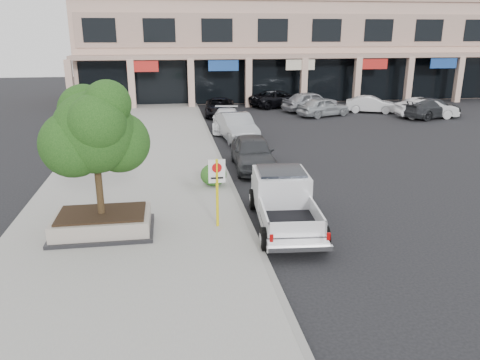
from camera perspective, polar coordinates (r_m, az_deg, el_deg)
The scene contains 19 objects.
ground at distance 15.79m, azimuth 7.03°, elevation -6.17°, with size 120.00×120.00×0.00m, color black.
sidewalk at distance 20.88m, azimuth -12.26°, elevation -0.25°, with size 8.00×52.00×0.15m, color gray.
curb at distance 20.99m, azimuth -1.45°, elevation 0.26°, with size 0.20×52.00×0.15m, color gray.
strip_mall at distance 49.34m, azimuth 5.59°, elevation 15.67°, with size 40.55×12.43×9.50m.
planter at distance 15.71m, azimuth -16.40°, elevation -5.04°, with size 3.20×2.20×0.68m.
planter_tree at distance 15.00m, azimuth -16.78°, elevation 5.64°, with size 2.90×2.55×4.00m.
no_parking_sign at distance 15.18m, azimuth -2.82°, elevation -0.44°, with size 0.55×0.09×2.30m.
hedge at distance 19.62m, azimuth -3.25°, elevation 0.64°, with size 1.10×0.99×0.94m, color #144616.
pickup_truck at distance 15.75m, azimuth 5.51°, elevation -2.77°, with size 2.04×5.51×1.74m, color silver, non-canonical shape.
curb_car_a at distance 22.57m, azimuth 1.56°, elevation 3.39°, with size 1.87×4.66×1.59m, color #2F3135.
curb_car_b at distance 28.68m, azimuth -0.41°, elevation 6.48°, with size 1.71×4.89×1.61m, color #989B9F.
curb_car_c at distance 31.69m, azimuth -1.60°, elevation 7.32°, with size 1.93×4.74×1.38m, color white.
curb_car_d at distance 37.31m, azimuth -2.45°, elevation 8.88°, with size 2.29×4.98×1.38m, color black.
lot_car_a at distance 37.63m, azimuth 10.13°, elevation 8.77°, with size 1.74×4.33×1.48m, color #A8ACB0.
lot_car_b at distance 40.28m, azimuth 15.68°, elevation 8.86°, with size 1.42×4.06×1.34m, color silver.
lot_car_c at distance 39.24m, azimuth 22.30°, elevation 8.14°, with size 2.15×5.30×1.54m, color #2B2D30.
lot_car_d at distance 41.98m, azimuth 4.77°, elevation 9.86°, with size 2.43×5.26×1.46m, color black.
lot_car_e at distance 39.82m, azimuth 8.58°, elevation 9.46°, with size 1.96×4.88×1.66m, color #9E9FA5.
lot_car_f at distance 39.02m, azimuth 21.81°, elevation 8.13°, with size 1.60×4.57×1.51m, color silver.
Camera 1 is at (-4.10, -13.88, 6.32)m, focal length 35.00 mm.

